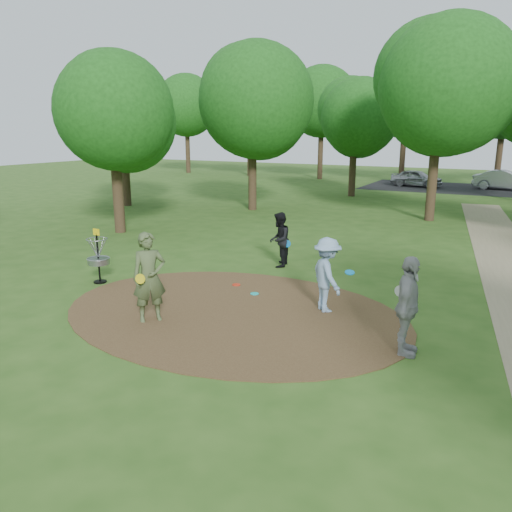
% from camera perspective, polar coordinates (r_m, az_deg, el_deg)
% --- Properties ---
extents(ground, '(100.00, 100.00, 0.00)m').
position_cam_1_polar(ground, '(11.84, -2.74, -6.43)').
color(ground, '#2D5119').
rests_on(ground, ground).
extents(dirt_clearing, '(8.40, 8.40, 0.02)m').
position_cam_1_polar(dirt_clearing, '(11.84, -2.74, -6.39)').
color(dirt_clearing, '#47301C').
rests_on(dirt_clearing, ground).
extents(parking_lot, '(14.00, 8.00, 0.01)m').
position_cam_1_polar(parking_lot, '(39.91, 22.65, 7.13)').
color(parking_lot, black).
rests_on(parking_lot, ground).
extents(player_observer_with_disc, '(0.85, 0.88, 2.03)m').
position_cam_1_polar(player_observer_with_disc, '(11.26, -12.10, -2.41)').
color(player_observer_with_disc, '#495934').
rests_on(player_observer_with_disc, ground).
extents(player_throwing_with_disc, '(1.34, 1.28, 1.78)m').
position_cam_1_polar(player_throwing_with_disc, '(11.75, 8.11, -2.16)').
color(player_throwing_with_disc, '#8AAACE').
rests_on(player_throwing_with_disc, ground).
extents(player_walking_with_disc, '(0.82, 0.96, 1.72)m').
position_cam_1_polar(player_walking_with_disc, '(15.53, 2.67, 1.87)').
color(player_walking_with_disc, black).
rests_on(player_walking_with_disc, ground).
extents(player_waiting_with_disc, '(0.55, 1.16, 1.93)m').
position_cam_1_polar(player_waiting_with_disc, '(9.80, 16.93, -5.53)').
color(player_waiting_with_disc, '#949497').
rests_on(player_waiting_with_disc, ground).
extents(disc_ground_cyan, '(0.22, 0.22, 0.02)m').
position_cam_1_polar(disc_ground_cyan, '(13.03, -0.16, -4.32)').
color(disc_ground_cyan, '#17B9B7').
rests_on(disc_ground_cyan, dirt_clearing).
extents(disc_ground_red, '(0.22, 0.22, 0.02)m').
position_cam_1_polar(disc_ground_red, '(13.78, -2.26, -3.30)').
color(disc_ground_red, red).
rests_on(disc_ground_red, dirt_clearing).
extents(car_left, '(3.92, 2.03, 1.28)m').
position_cam_1_polar(car_left, '(39.96, 17.87, 8.46)').
color(car_left, '#929599').
rests_on(car_left, ground).
extents(car_right, '(4.36, 1.89, 1.39)m').
position_cam_1_polar(car_right, '(40.11, 26.60, 7.76)').
color(car_right, '#9B9DA2').
rests_on(car_right, ground).
extents(disc_golf_basket, '(0.63, 0.63, 1.54)m').
position_cam_1_polar(disc_golf_basket, '(14.52, -17.63, 0.41)').
color(disc_golf_basket, black).
rests_on(disc_golf_basket, ground).
extents(tree_ring, '(37.80, 45.53, 8.96)m').
position_cam_1_polar(tree_ring, '(18.69, 20.17, 16.80)').
color(tree_ring, '#332316').
rests_on(tree_ring, ground).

